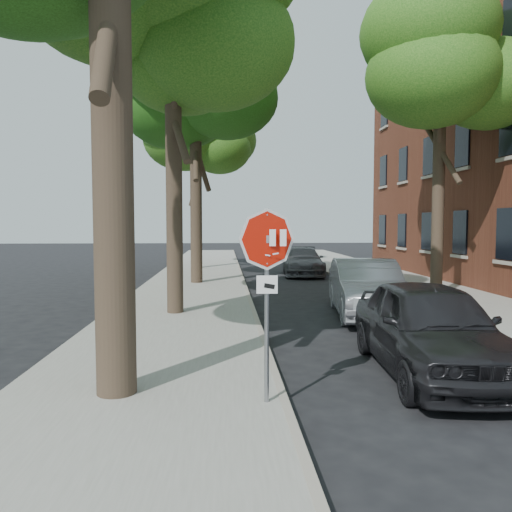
% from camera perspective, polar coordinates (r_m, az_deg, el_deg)
% --- Properties ---
extents(ground, '(120.00, 120.00, 0.00)m').
position_cam_1_polar(ground, '(7.16, 7.07, -16.98)').
color(ground, black).
rests_on(ground, ground).
extents(sidewalk_left, '(4.00, 55.00, 0.12)m').
position_cam_1_polar(sidewalk_left, '(18.78, -7.43, -3.89)').
color(sidewalk_left, gray).
rests_on(sidewalk_left, ground).
extents(sidewalk_right, '(4.00, 55.00, 0.12)m').
position_cam_1_polar(sidewalk_right, '(20.10, 17.59, -3.53)').
color(sidewalk_right, gray).
rests_on(sidewalk_right, ground).
extents(curb_left, '(0.12, 55.00, 0.13)m').
position_cam_1_polar(curb_left, '(18.76, -1.15, -3.85)').
color(curb_left, '#9E9384').
rests_on(curb_left, ground).
extents(curb_right, '(0.12, 55.00, 0.13)m').
position_cam_1_polar(curb_right, '(19.45, 11.94, -3.66)').
color(curb_right, '#9E9384').
rests_on(curb_right, ground).
extents(stop_sign, '(0.76, 0.34, 2.61)m').
position_cam_1_polar(stop_sign, '(6.60, 1.26, -1.30)').
color(stop_sign, gray).
rests_on(stop_sign, sidewalk_left).
extents(tree_mid_a, '(5.59, 5.19, 9.84)m').
position_cam_1_polar(tree_mid_a, '(14.67, -9.58, 23.90)').
color(tree_mid_a, black).
rests_on(tree_mid_a, sidewalk_left).
extents(tree_mid_b, '(5.88, 5.46, 10.36)m').
position_cam_1_polar(tree_mid_b, '(21.44, -7.01, 18.44)').
color(tree_mid_b, black).
rests_on(tree_mid_b, sidewalk_left).
extents(tree_far, '(5.29, 4.91, 9.33)m').
position_cam_1_polar(tree_far, '(28.12, -6.77, 13.25)').
color(tree_far, black).
rests_on(tree_far, sidewalk_left).
extents(tree_right, '(5.29, 4.91, 9.33)m').
position_cam_1_polar(tree_right, '(18.79, 20.16, 17.92)').
color(tree_right, black).
rests_on(tree_right, sidewalk_right).
extents(car_a, '(2.12, 4.71, 1.57)m').
position_cam_1_polar(car_a, '(8.95, 19.26, -7.71)').
color(car_a, black).
rests_on(car_a, ground).
extents(car_b, '(2.21, 4.88, 1.55)m').
position_cam_1_polar(car_b, '(13.95, 12.47, -3.59)').
color(car_b, '#9A9BA1').
rests_on(car_b, ground).
extents(car_c, '(2.31, 4.86, 1.37)m').
position_cam_1_polar(car_c, '(24.66, 5.35, -0.61)').
color(car_c, '#49484D').
rests_on(car_c, ground).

